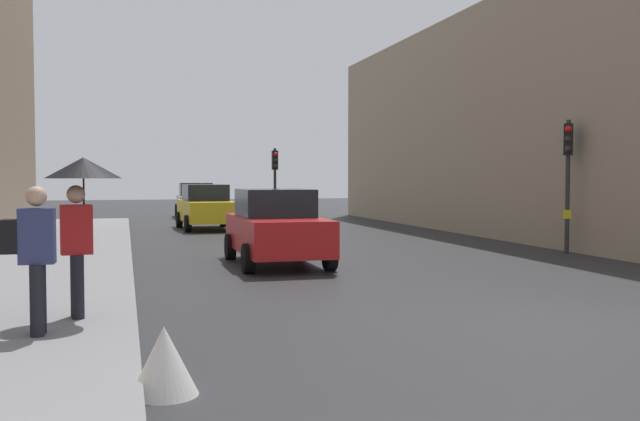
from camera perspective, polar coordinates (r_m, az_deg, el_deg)
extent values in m
plane|color=#28282B|center=(10.63, 19.38, -8.55)|extent=(120.00, 120.00, 0.00)
cube|color=gray|center=(14.81, -21.24, -5.14)|extent=(3.48, 40.00, 0.16)
cube|color=gray|center=(30.30, 20.88, 6.17)|extent=(12.00, 26.27, 8.01)
cylinder|color=#2D2D2D|center=(20.44, 18.90, 1.77)|extent=(0.12, 0.12, 3.57)
cube|color=black|center=(20.47, 18.95, 5.31)|extent=(0.37, 0.38, 0.84)
cube|color=yellow|center=(20.46, 18.87, -0.28)|extent=(0.26, 0.24, 0.24)
sphere|color=red|center=(20.29, 18.97, 6.07)|extent=(0.18, 0.18, 0.18)
sphere|color=#2D231E|center=(20.28, 18.96, 5.34)|extent=(0.18, 0.18, 0.18)
sphere|color=#2D231E|center=(20.26, 18.95, 4.60)|extent=(0.18, 0.18, 0.18)
cylinder|color=#2D2D2D|center=(32.02, -3.57, 1.93)|extent=(0.12, 0.12, 3.32)
cube|color=black|center=(32.03, -3.57, 3.97)|extent=(0.25, 0.30, 0.84)
cube|color=yellow|center=(32.03, -3.56, 0.84)|extent=(0.20, 0.16, 0.24)
sphere|color=red|center=(31.85, -3.51, 4.45)|extent=(0.18, 0.18, 0.18)
sphere|color=#2D231E|center=(31.84, -3.51, 3.98)|extent=(0.18, 0.18, 0.18)
sphere|color=#2D231E|center=(31.83, -3.51, 3.51)|extent=(0.18, 0.18, 0.18)
cube|color=yellow|center=(28.81, -8.94, -0.04)|extent=(1.99, 4.28, 0.80)
cube|color=black|center=(29.04, -9.02, 1.40)|extent=(1.69, 2.07, 0.64)
cylinder|color=black|center=(27.66, -6.66, -0.96)|extent=(0.25, 0.65, 0.64)
cylinder|color=black|center=(27.37, -10.36, -1.02)|extent=(0.25, 0.65, 0.64)
cylinder|color=black|center=(30.31, -7.64, -0.66)|extent=(0.25, 0.65, 0.64)
cylinder|color=black|center=(30.05, -11.02, -0.71)|extent=(0.25, 0.65, 0.64)
cube|color=silver|center=(37.62, -9.73, 0.57)|extent=(1.92, 4.25, 0.80)
cube|color=black|center=(37.85, -9.76, 1.67)|extent=(1.66, 2.05, 0.64)
cylinder|color=black|center=(36.36, -8.17, -0.12)|extent=(0.24, 0.65, 0.64)
cylinder|color=black|center=(36.24, -11.01, -0.15)|extent=(0.24, 0.65, 0.64)
cylinder|color=black|center=(39.04, -8.54, 0.06)|extent=(0.24, 0.65, 0.64)
cylinder|color=black|center=(38.93, -11.18, 0.03)|extent=(0.24, 0.65, 0.64)
cube|color=red|center=(16.88, -3.42, -1.86)|extent=(1.80, 4.20, 0.80)
cube|color=black|center=(17.08, -3.59, 0.62)|extent=(1.60, 2.00, 0.64)
cylinder|color=black|center=(15.82, 0.78, -3.60)|extent=(0.22, 0.64, 0.64)
cylinder|color=black|center=(15.43, -5.68, -3.77)|extent=(0.22, 0.64, 0.64)
cylinder|color=black|center=(18.42, -1.52, -2.73)|extent=(0.22, 0.64, 0.64)
cylinder|color=black|center=(18.08, -7.08, -2.84)|extent=(0.22, 0.64, 0.64)
cylinder|color=black|center=(10.34, -18.61, -5.57)|extent=(0.16, 0.16, 0.85)
cylinder|color=black|center=(10.14, -18.51, -5.73)|extent=(0.16, 0.16, 0.85)
cube|color=red|center=(10.16, -18.62, -1.43)|extent=(0.43, 0.32, 0.66)
sphere|color=tan|center=(10.14, -18.66, 1.22)|extent=(0.24, 0.24, 0.24)
cylinder|color=black|center=(10.15, -18.08, -0.01)|extent=(0.02, 0.02, 0.90)
cone|color=black|center=(10.14, -18.12, 3.21)|extent=(1.00, 1.00, 0.28)
cylinder|color=black|center=(9.38, -21.21, -6.43)|extent=(0.16, 0.16, 0.85)
cylinder|color=black|center=(9.19, -21.39, -6.63)|extent=(0.16, 0.16, 0.85)
cube|color=navy|center=(9.20, -21.38, -1.88)|extent=(0.41, 0.27, 0.66)
sphere|color=tan|center=(9.17, -21.42, 1.05)|extent=(0.24, 0.24, 0.24)
cube|color=black|center=(9.25, -23.22, -1.89)|extent=(0.21, 0.29, 0.40)
cone|color=silver|center=(7.04, -12.16, -11.48)|extent=(0.64, 0.64, 0.65)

